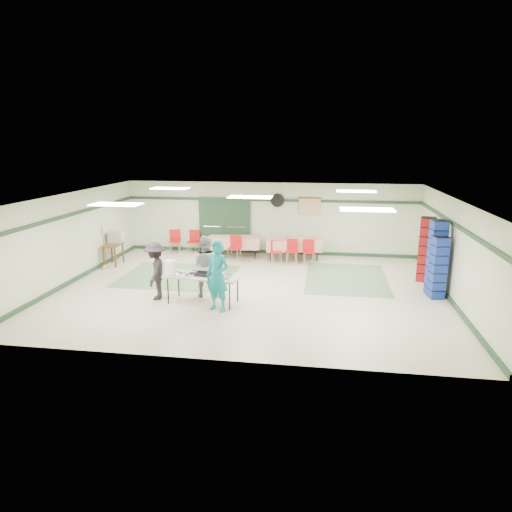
# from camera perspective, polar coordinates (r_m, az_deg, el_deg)

# --- Properties ---
(floor) EXTENTS (11.00, 11.00, 0.00)m
(floor) POSITION_cam_1_polar(r_m,az_deg,el_deg) (13.32, -0.69, -4.15)
(floor) COLOR beige
(floor) RESTS_ON ground
(ceiling) EXTENTS (11.00, 11.00, 0.00)m
(ceiling) POSITION_cam_1_polar(r_m,az_deg,el_deg) (12.73, -0.72, 7.47)
(ceiling) COLOR white
(ceiling) RESTS_ON wall_back
(wall_back) EXTENTS (11.00, 0.00, 11.00)m
(wall_back) POSITION_cam_1_polar(r_m,az_deg,el_deg) (17.34, 1.70, 4.72)
(wall_back) COLOR beige
(wall_back) RESTS_ON floor
(wall_front) EXTENTS (11.00, 0.00, 11.00)m
(wall_front) POSITION_cam_1_polar(r_m,az_deg,el_deg) (8.71, -5.50, -4.84)
(wall_front) COLOR beige
(wall_front) RESTS_ON floor
(wall_left) EXTENTS (0.00, 9.00, 9.00)m
(wall_left) POSITION_cam_1_polar(r_m,az_deg,el_deg) (14.86, -22.15, 2.10)
(wall_left) COLOR beige
(wall_left) RESTS_ON floor
(wall_right) EXTENTS (0.00, 9.00, 9.00)m
(wall_right) POSITION_cam_1_polar(r_m,az_deg,el_deg) (13.25, 23.47, 0.63)
(wall_right) COLOR beige
(wall_right) RESTS_ON floor
(trim_back) EXTENTS (11.00, 0.06, 0.10)m
(trim_back) POSITION_cam_1_polar(r_m,az_deg,el_deg) (17.21, 1.71, 7.00)
(trim_back) COLOR #203B26
(trim_back) RESTS_ON wall_back
(baseboard_back) EXTENTS (11.00, 0.06, 0.12)m
(baseboard_back) POSITION_cam_1_polar(r_m,az_deg,el_deg) (17.56, 1.66, 0.55)
(baseboard_back) COLOR #203B26
(baseboard_back) RESTS_ON floor
(trim_left) EXTENTS (0.06, 9.00, 0.10)m
(trim_left) POSITION_cam_1_polar(r_m,az_deg,el_deg) (14.72, -22.30, 4.77)
(trim_left) COLOR #203B26
(trim_left) RESTS_ON wall_back
(baseboard_left) EXTENTS (0.06, 9.00, 0.12)m
(baseboard_left) POSITION_cam_1_polar(r_m,az_deg,el_deg) (15.14, -21.61, -2.68)
(baseboard_left) COLOR #203B26
(baseboard_left) RESTS_ON floor
(trim_right) EXTENTS (0.06, 9.00, 0.10)m
(trim_right) POSITION_cam_1_polar(r_m,az_deg,el_deg) (13.12, 23.64, 3.61)
(trim_right) COLOR #203B26
(trim_right) RESTS_ON wall_back
(baseboard_right) EXTENTS (0.06, 9.00, 0.12)m
(baseboard_right) POSITION_cam_1_polar(r_m,az_deg,el_deg) (13.58, 22.82, -4.66)
(baseboard_right) COLOR #203B26
(baseboard_right) RESTS_ON floor
(green_patch_a) EXTENTS (3.50, 3.00, 0.01)m
(green_patch_a) POSITION_cam_1_polar(r_m,az_deg,el_deg) (14.82, -9.65, -2.44)
(green_patch_a) COLOR slate
(green_patch_a) RESTS_ON floor
(green_patch_b) EXTENTS (2.50, 3.50, 0.01)m
(green_patch_b) POSITION_cam_1_polar(r_m,az_deg,el_deg) (14.61, 11.20, -2.76)
(green_patch_b) COLOR slate
(green_patch_b) RESTS_ON floor
(double_door_left) EXTENTS (0.90, 0.06, 2.10)m
(double_door_left) POSITION_cam_1_polar(r_m,az_deg,el_deg) (17.72, -5.42, 3.89)
(double_door_left) COLOR gray
(double_door_left) RESTS_ON floor
(double_door_right) EXTENTS (0.90, 0.06, 2.10)m
(double_door_right) POSITION_cam_1_polar(r_m,az_deg,el_deg) (17.52, -2.40, 3.82)
(double_door_right) COLOR gray
(double_door_right) RESTS_ON floor
(door_frame) EXTENTS (2.00, 0.03, 2.15)m
(door_frame) POSITION_cam_1_polar(r_m,az_deg,el_deg) (17.60, -3.95, 3.84)
(door_frame) COLOR #203B26
(door_frame) RESTS_ON floor
(wall_fan) EXTENTS (0.50, 0.10, 0.50)m
(wall_fan) POSITION_cam_1_polar(r_m,az_deg,el_deg) (17.14, 2.70, 6.97)
(wall_fan) COLOR black
(wall_fan) RESTS_ON wall_back
(scroll_banner) EXTENTS (0.80, 0.02, 0.60)m
(scroll_banner) POSITION_cam_1_polar(r_m,az_deg,el_deg) (17.09, 6.72, 6.19)
(scroll_banner) COLOR tan
(scroll_banner) RESTS_ON wall_back
(serving_table) EXTENTS (2.07, 1.05, 0.76)m
(serving_table) POSITION_cam_1_polar(r_m,az_deg,el_deg) (12.08, -6.70, -2.60)
(serving_table) COLOR beige
(serving_table) RESTS_ON floor
(sheet_tray_right) EXTENTS (0.64, 0.52, 0.02)m
(sheet_tray_right) POSITION_cam_1_polar(r_m,az_deg,el_deg) (11.91, -4.43, -2.52)
(sheet_tray_right) COLOR silver
(sheet_tray_right) RESTS_ON serving_table
(sheet_tray_mid) EXTENTS (0.66, 0.53, 0.02)m
(sheet_tray_mid) POSITION_cam_1_polar(r_m,az_deg,el_deg) (12.18, -7.02, -2.20)
(sheet_tray_mid) COLOR silver
(sheet_tray_mid) RESTS_ON serving_table
(sheet_tray_left) EXTENTS (0.60, 0.48, 0.02)m
(sheet_tray_left) POSITION_cam_1_polar(r_m,az_deg,el_deg) (12.14, -9.28, -2.34)
(sheet_tray_left) COLOR silver
(sheet_tray_left) RESTS_ON serving_table
(baking_pan) EXTENTS (0.54, 0.37, 0.08)m
(baking_pan) POSITION_cam_1_polar(r_m,az_deg,el_deg) (12.04, -6.40, -2.25)
(baking_pan) COLOR black
(baking_pan) RESTS_ON serving_table
(foam_box_stack) EXTENTS (0.25, 0.24, 0.37)m
(foam_box_stack) POSITION_cam_1_polar(r_m,az_deg,el_deg) (12.28, -10.67, -1.38)
(foam_box_stack) COLOR white
(foam_box_stack) RESTS_ON serving_table
(volunteer_teal) EXTENTS (0.78, 0.67, 1.81)m
(volunteer_teal) POSITION_cam_1_polar(r_m,az_deg,el_deg) (11.45, -4.82, -2.52)
(volunteer_teal) COLOR teal
(volunteer_teal) RESTS_ON floor
(volunteer_grey) EXTENTS (0.92, 0.77, 1.72)m
(volunteer_grey) POSITION_cam_1_polar(r_m,az_deg,el_deg) (12.56, -6.37, -1.27)
(volunteer_grey) COLOR gray
(volunteer_grey) RESTS_ON floor
(volunteer_dark) EXTENTS (0.76, 1.11, 1.58)m
(volunteer_dark) POSITION_cam_1_polar(r_m,az_deg,el_deg) (12.58, -12.45, -1.83)
(volunteer_dark) COLOR black
(volunteer_dark) RESTS_ON floor
(dining_table_a) EXTENTS (2.08, 1.15, 0.77)m
(dining_table_a) POSITION_cam_1_polar(r_m,az_deg,el_deg) (16.60, 4.72, 1.52)
(dining_table_a) COLOR #BC3112
(dining_table_a) RESTS_ON floor
(dining_table_b) EXTENTS (1.97, 1.06, 0.77)m
(dining_table_b) POSITION_cam_1_polar(r_m,az_deg,el_deg) (16.89, -2.75, 1.76)
(dining_table_b) COLOR #BC3112
(dining_table_b) RESTS_ON floor
(chair_a) EXTENTS (0.42, 0.42, 0.85)m
(chair_a) POSITION_cam_1_polar(r_m,az_deg,el_deg) (16.06, 4.54, 0.92)
(chair_a) COLOR #B20E1C
(chair_a) RESTS_ON floor
(chair_b) EXTENTS (0.45, 0.45, 0.79)m
(chair_b) POSITION_cam_1_polar(r_m,az_deg,el_deg) (16.11, 2.52, 0.83)
(chair_b) COLOR #B20E1C
(chair_b) RESTS_ON floor
(chair_c) EXTENTS (0.47, 0.47, 0.86)m
(chair_c) POSITION_cam_1_polar(r_m,az_deg,el_deg) (16.03, 6.61, 0.85)
(chair_c) COLOR #B20E1C
(chair_c) RESTS_ON floor
(chair_d) EXTENTS (0.49, 0.49, 0.93)m
(chair_d) POSITION_cam_1_polar(r_m,az_deg,el_deg) (16.32, -2.63, 1.33)
(chair_d) COLOR #B20E1C
(chair_d) RESTS_ON floor
(chair_loose_a) EXTENTS (0.44, 0.44, 0.89)m
(chair_loose_a) POSITION_cam_1_polar(r_m,az_deg,el_deg) (17.66, -7.78, 2.12)
(chair_loose_a) COLOR #B20E1C
(chair_loose_a) RESTS_ON floor
(chair_loose_b) EXTENTS (0.50, 0.50, 0.90)m
(chair_loose_b) POSITION_cam_1_polar(r_m,az_deg,el_deg) (17.77, -10.10, 2.12)
(chair_loose_b) COLOR #B20E1C
(chair_loose_b) RESTS_ON floor
(crate_stack_blue_a) EXTENTS (0.45, 0.45, 2.12)m
(crate_stack_blue_a) POSITION_cam_1_polar(r_m,az_deg,el_deg) (13.52, 21.61, -0.21)
(crate_stack_blue_a) COLOR navy
(crate_stack_blue_a) RESTS_ON floor
(crate_stack_red) EXTENTS (0.53, 0.53, 1.98)m
(crate_stack_red) POSITION_cam_1_polar(r_m,az_deg,el_deg) (14.78, 20.49, 0.77)
(crate_stack_red) COLOR #A21610
(crate_stack_red) RESTS_ON floor
(crate_stack_blue_b) EXTENTS (0.44, 0.44, 1.72)m
(crate_stack_blue_b) POSITION_cam_1_polar(r_m,az_deg,el_deg) (13.29, 21.81, -1.36)
(crate_stack_blue_b) COLOR navy
(crate_stack_blue_b) RESTS_ON floor
(printer_table) EXTENTS (0.54, 0.81, 0.74)m
(printer_table) POSITION_cam_1_polar(r_m,az_deg,el_deg) (16.53, -17.46, 1.05)
(printer_table) COLOR brown
(printer_table) RESTS_ON floor
(office_printer) EXTENTS (0.54, 0.49, 0.39)m
(office_printer) POSITION_cam_1_polar(r_m,az_deg,el_deg) (16.76, -17.04, 2.35)
(office_printer) COLOR #ABAAA6
(office_printer) RESTS_ON printer_table
(broom) EXTENTS (0.05, 0.23, 1.43)m
(broom) POSITION_cam_1_polar(r_m,az_deg,el_deg) (16.14, -18.43, 1.11)
(broom) COLOR brown
(broom) RESTS_ON floor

